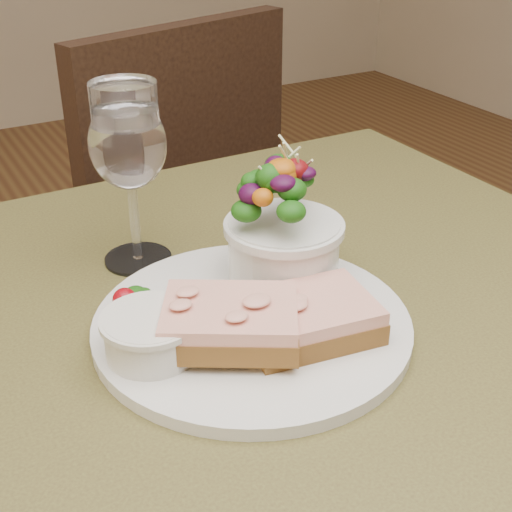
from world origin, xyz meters
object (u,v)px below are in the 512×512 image
sandwich_front (308,318)px  sandwich_back (230,322)px  salad_bowl (284,224)px  dinner_plate (252,324)px  wine_glass (128,149)px  chair_far (143,311)px  cafe_table (283,411)px  ramekin (151,333)px

sandwich_front → sandwich_back: 0.07m
sandwich_front → salad_bowl: (0.03, 0.09, 0.04)m
dinner_plate → wine_glass: size_ratio=1.61×
chair_far → salad_bowl: bearing=66.5°
sandwich_back → chair_far: bearing=107.0°
sandwich_front → chair_far: bearing=89.2°
chair_far → cafe_table: bearing=64.8°
dinner_plate → ramekin: 0.10m
ramekin → wine_glass: (0.05, 0.17, 0.09)m
salad_bowl → sandwich_front: bearing=-108.4°
sandwich_back → wine_glass: 0.21m
cafe_table → wine_glass: wine_glass is taller
cafe_table → sandwich_front: bearing=-87.9°
dinner_plate → ramekin: (-0.10, -0.00, 0.03)m
dinner_plate → wine_glass: wine_glass is taller
cafe_table → sandwich_back: size_ratio=5.79×
sandwich_back → salad_bowl: salad_bowl is taller
salad_bowl → cafe_table: bearing=-119.2°
chair_far → dinner_plate: size_ratio=3.19×
sandwich_front → salad_bowl: size_ratio=0.96×
chair_far → ramekin: (-0.25, -0.75, 0.49)m
sandwich_front → salad_bowl: salad_bowl is taller
cafe_table → sandwich_front: size_ratio=6.56×
cafe_table → wine_glass: size_ratio=4.57×
dinner_plate → sandwich_front: size_ratio=2.32×
chair_far → salad_bowl: chair_far is taller
chair_far → salad_bowl: (-0.09, -0.70, 0.53)m
chair_far → sandwich_front: (-0.12, -0.79, 0.48)m
cafe_table → sandwich_back: (-0.06, -0.02, 0.14)m
sandwich_front → salad_bowl: bearing=79.5°
sandwich_front → ramekin: (-0.13, 0.04, 0.00)m
cafe_table → sandwich_back: 0.15m
ramekin → wine_glass: 0.20m
sandwich_back → salad_bowl: (0.10, 0.07, 0.04)m
sandwich_back → salad_bowl: 0.12m
sandwich_front → wine_glass: (-0.07, 0.21, 0.10)m
chair_far → salad_bowl: 0.88m
wine_glass → chair_far: bearing=71.3°
sandwich_back → wine_glass: (-0.01, 0.20, 0.09)m
cafe_table → ramekin: 0.18m
wine_glass → sandwich_front: bearing=-70.9°
dinner_plate → ramekin: bearing=-177.9°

